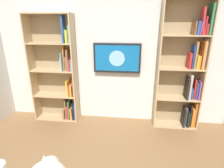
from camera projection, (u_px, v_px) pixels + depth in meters
wall_back at (115, 52)px, 3.37m from camera, size 4.52×0.06×2.70m
bookshelf_left at (186, 71)px, 3.16m from camera, size 0.78×0.28×2.24m
bookshelf_right at (59, 74)px, 3.47m from camera, size 0.85×0.28×2.03m
wall_mounted_tv at (117, 58)px, 3.32m from camera, size 0.86×0.07×0.54m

